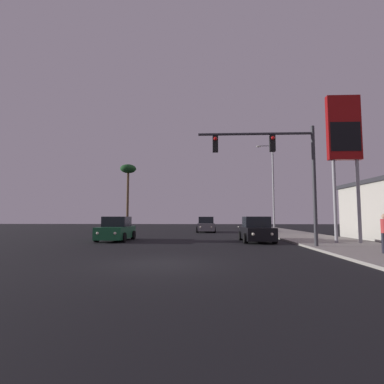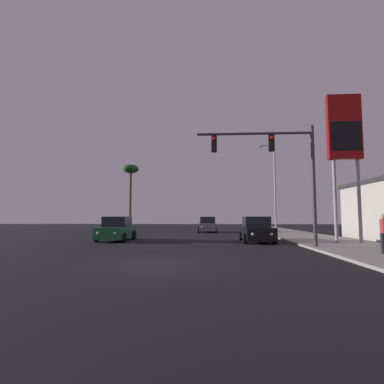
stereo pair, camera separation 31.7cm
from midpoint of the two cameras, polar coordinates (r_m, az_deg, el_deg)
ground_plane at (r=10.95m, az=-6.75°, el=-13.42°), size 120.00×120.00×0.00m
sidewalk_right at (r=22.16m, az=23.33°, el=-8.51°), size 5.00×60.00×0.12m
car_grey at (r=33.09m, az=2.39°, el=-6.32°), size 2.04×4.32×1.68m
car_green at (r=21.80m, az=-14.62°, el=-6.97°), size 2.04×4.32×1.68m
car_black at (r=20.56m, az=11.73°, el=-7.16°), size 2.04×4.32×1.68m
traffic_light_mast at (r=17.03m, az=16.04°, el=5.63°), size 6.35×0.36×6.50m
street_lamp at (r=31.51m, az=14.70°, el=1.69°), size 1.74×0.24×9.00m
gas_station_sign at (r=20.76m, az=26.58°, el=9.57°), size 2.00×0.42×9.00m
palm_tree_far at (r=46.73m, az=-12.26°, el=3.63°), size 2.40×2.40×9.66m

